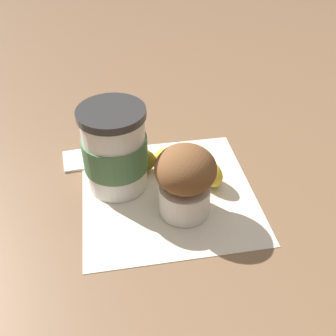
{
  "coord_description": "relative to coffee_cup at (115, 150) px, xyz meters",
  "views": [
    {
      "loc": [
        -0.09,
        -0.39,
        0.37
      ],
      "look_at": [
        0.0,
        0.0,
        0.04
      ],
      "focal_mm": 42.0,
      "sensor_mm": 36.0,
      "label": 1
    }
  ],
  "objects": [
    {
      "name": "ground_plane",
      "position": [
        0.06,
        -0.03,
        -0.06
      ],
      "size": [
        3.0,
        3.0,
        0.0
      ],
      "primitive_type": "plane",
      "color": "brown"
    },
    {
      "name": "paper_napkin",
      "position": [
        0.06,
        -0.03,
        -0.06
      ],
      "size": [
        0.25,
        0.25,
        0.0
      ],
      "primitive_type": "cube",
      "rotation": [
        0.0,
        0.0,
        -0.07
      ],
      "color": "beige",
      "rests_on": "ground_plane"
    },
    {
      "name": "coffee_cup",
      "position": [
        0.0,
        0.0,
        0.0
      ],
      "size": [
        0.09,
        0.09,
        0.12
      ],
      "color": "white",
      "rests_on": "paper_napkin"
    },
    {
      "name": "muffin",
      "position": [
        0.08,
        -0.07,
        -0.01
      ],
      "size": [
        0.08,
        0.08,
        0.1
      ],
      "color": "white",
      "rests_on": "paper_napkin"
    },
    {
      "name": "banana",
      "position": [
        0.08,
        0.0,
        -0.04
      ],
      "size": [
        0.14,
        0.1,
        0.04
      ],
      "color": "gold",
      "rests_on": "paper_napkin"
    },
    {
      "name": "sugar_packet",
      "position": [
        -0.06,
        0.07,
        -0.06
      ],
      "size": [
        0.03,
        0.05,
        0.01
      ],
      "primitive_type": "cube",
      "rotation": [
        0.0,
        0.0,
        1.59
      ],
      "color": "white",
      "rests_on": "ground_plane"
    }
  ]
}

